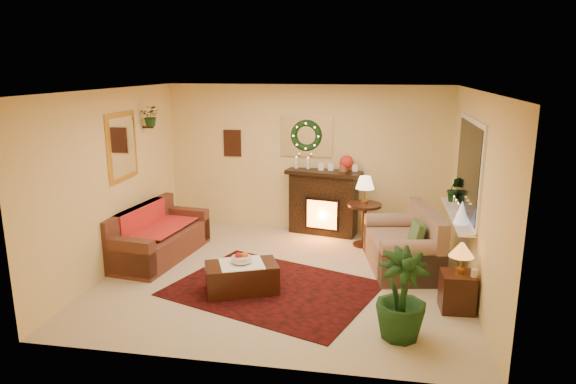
% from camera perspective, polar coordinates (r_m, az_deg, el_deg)
% --- Properties ---
extents(floor, '(5.00, 5.00, 0.00)m').
position_cam_1_polar(floor, '(7.38, -0.47, -9.35)').
color(floor, beige).
rests_on(floor, ground).
extents(ceiling, '(5.00, 5.00, 0.00)m').
position_cam_1_polar(ceiling, '(6.79, -0.52, 11.26)').
color(ceiling, white).
rests_on(ceiling, ground).
extents(wall_back, '(5.00, 5.00, 0.00)m').
position_cam_1_polar(wall_back, '(9.15, 2.05, 3.71)').
color(wall_back, '#EFD88C').
rests_on(wall_back, ground).
extents(wall_front, '(5.00, 5.00, 0.00)m').
position_cam_1_polar(wall_front, '(4.86, -5.31, -5.49)').
color(wall_front, '#EFD88C').
rests_on(wall_front, ground).
extents(wall_left, '(4.50, 4.50, 0.00)m').
position_cam_1_polar(wall_left, '(7.81, -18.85, 1.22)').
color(wall_left, '#EFD88C').
rests_on(wall_left, ground).
extents(wall_right, '(4.50, 4.50, 0.00)m').
position_cam_1_polar(wall_right, '(6.98, 20.14, -0.32)').
color(wall_right, '#EFD88C').
rests_on(wall_right, ground).
extents(area_rug, '(3.04, 2.66, 0.01)m').
position_cam_1_polar(area_rug, '(6.99, -1.71, -10.68)').
color(area_rug, '#411109').
rests_on(area_rug, floor).
extents(sofa, '(1.06, 1.94, 0.80)m').
position_cam_1_polar(sofa, '(8.19, -14.15, -4.19)').
color(sofa, brown).
rests_on(sofa, floor).
extents(red_throw, '(0.74, 1.20, 0.02)m').
position_cam_1_polar(red_throw, '(8.32, -14.07, -3.73)').
color(red_throw, red).
rests_on(red_throw, sofa).
extents(fireplace, '(1.22, 0.60, 1.07)m').
position_cam_1_polar(fireplace, '(9.07, 3.95, -1.26)').
color(fireplace, black).
rests_on(fireplace, floor).
extents(poinsettia, '(0.24, 0.24, 0.24)m').
position_cam_1_polar(poinsettia, '(8.88, 6.52, 3.32)').
color(poinsettia, red).
rests_on(poinsettia, fireplace).
extents(mantel_candle_a, '(0.06, 0.06, 0.19)m').
position_cam_1_polar(mantel_candle_a, '(8.97, 0.93, 3.26)').
color(mantel_candle_a, '#EFE7CA').
rests_on(mantel_candle_a, fireplace).
extents(mantel_candle_b, '(0.06, 0.06, 0.18)m').
position_cam_1_polar(mantel_candle_b, '(8.92, 2.25, 3.19)').
color(mantel_candle_b, '#F5E9C5').
rests_on(mantel_candle_b, fireplace).
extents(mantel_mirror, '(0.92, 0.02, 0.72)m').
position_cam_1_polar(mantel_mirror, '(9.07, 2.06, 6.18)').
color(mantel_mirror, white).
rests_on(mantel_mirror, wall_back).
extents(wreath, '(0.55, 0.11, 0.55)m').
position_cam_1_polar(wreath, '(9.02, 2.02, 6.27)').
color(wreath, '#194719').
rests_on(wreath, wall_back).
extents(wall_art, '(0.32, 0.03, 0.48)m').
position_cam_1_polar(wall_art, '(9.37, -6.19, 5.42)').
color(wall_art, '#381E11').
rests_on(wall_art, wall_back).
extents(gold_mirror, '(0.03, 0.84, 1.00)m').
position_cam_1_polar(gold_mirror, '(7.98, -17.96, 4.84)').
color(gold_mirror, gold).
rests_on(gold_mirror, wall_left).
extents(hanging_plant, '(0.33, 0.28, 0.36)m').
position_cam_1_polar(hanging_plant, '(8.56, -14.91, 7.09)').
color(hanging_plant, '#194719').
rests_on(hanging_plant, wall_left).
extents(loveseat, '(1.15, 1.66, 0.88)m').
position_cam_1_polar(loveseat, '(7.72, 12.56, -5.29)').
color(loveseat, '#A18F7D').
rests_on(loveseat, floor).
extents(window_frame, '(0.03, 1.86, 1.36)m').
position_cam_1_polar(window_frame, '(7.45, 19.47, 2.56)').
color(window_frame, white).
rests_on(window_frame, wall_right).
extents(window_glass, '(0.02, 1.70, 1.22)m').
position_cam_1_polar(window_glass, '(7.45, 19.36, 2.57)').
color(window_glass, black).
rests_on(window_glass, wall_right).
extents(window_sill, '(0.22, 1.86, 0.04)m').
position_cam_1_polar(window_sill, '(7.59, 18.28, -2.44)').
color(window_sill, white).
rests_on(window_sill, wall_right).
extents(mini_tree, '(0.21, 0.21, 0.31)m').
position_cam_1_polar(mini_tree, '(7.09, 18.75, -2.17)').
color(mini_tree, white).
rests_on(mini_tree, window_sill).
extents(sill_plant, '(0.28, 0.23, 0.51)m').
position_cam_1_polar(sill_plant, '(8.19, 18.01, 0.30)').
color(sill_plant, black).
rests_on(sill_plant, window_sill).
extents(side_table_round, '(0.67, 0.67, 0.72)m').
position_cam_1_polar(side_table_round, '(8.58, 8.43, -3.83)').
color(side_table_round, '#3E240C').
rests_on(side_table_round, floor).
extents(lamp_cream, '(0.30, 0.30, 0.46)m').
position_cam_1_polar(lamp_cream, '(8.45, 8.52, -0.19)').
color(lamp_cream, '#FCCE9C').
rests_on(lamp_cream, side_table_round).
extents(end_table_square, '(0.41, 0.41, 0.48)m').
position_cam_1_polar(end_table_square, '(6.66, 18.28, -10.22)').
color(end_table_square, '#452B18').
rests_on(end_table_square, floor).
extents(lamp_tiffany, '(0.30, 0.30, 0.44)m').
position_cam_1_polar(lamp_tiffany, '(6.52, 18.72, -6.29)').
color(lamp_tiffany, orange).
rests_on(lamp_tiffany, end_table_square).
extents(coffee_table, '(1.05, 0.83, 0.39)m').
position_cam_1_polar(coffee_table, '(6.86, -5.15, -9.36)').
color(coffee_table, '#381A10').
rests_on(coffee_table, floor).
extents(fruit_bowl, '(0.27, 0.27, 0.06)m').
position_cam_1_polar(fruit_bowl, '(6.79, -5.19, -7.42)').
color(fruit_bowl, silver).
rests_on(fruit_bowl, coffee_table).
extents(floor_palm, '(2.19, 2.19, 3.01)m').
position_cam_1_polar(floor_palm, '(5.79, 12.48, -11.60)').
color(floor_palm, black).
rests_on(floor_palm, floor).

